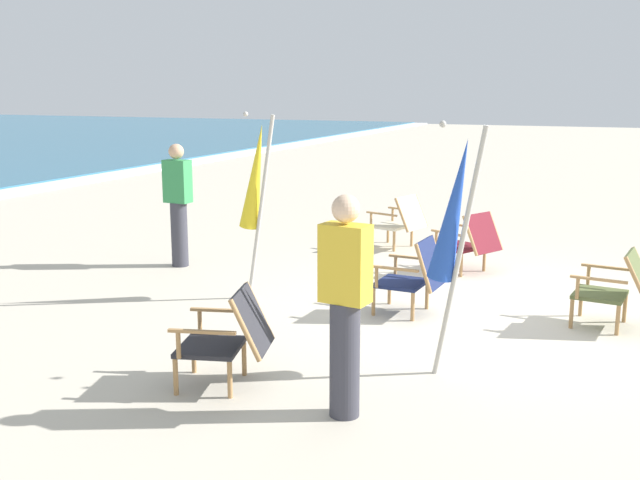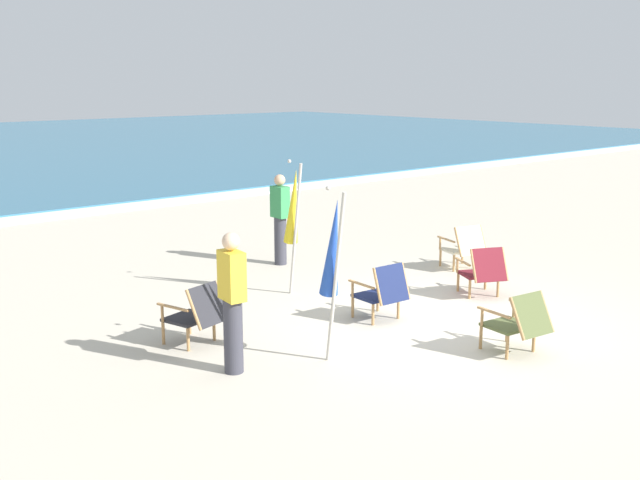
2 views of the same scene
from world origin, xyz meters
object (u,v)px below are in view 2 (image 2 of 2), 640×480
(beach_chair_mid_center, at_px, (519,321))
(person_by_waterline, at_px, (232,302))
(beach_chair_far_center, at_px, (464,246))
(person_near_chairs, at_px, (280,219))
(umbrella_furled_yellow, at_px, (294,208))
(beach_chair_back_right, at_px, (383,291))
(beach_chair_front_left, at_px, (197,312))
(beach_chair_back_left, at_px, (483,270))
(umbrella_furled_blue, at_px, (333,250))

(beach_chair_mid_center, xyz_separation_m, person_by_waterline, (-2.93, 1.77, 0.41))
(beach_chair_far_center, bearing_deg, person_near_chairs, 132.45)
(beach_chair_far_center, distance_m, umbrella_furled_yellow, 3.45)
(beach_chair_far_center, xyz_separation_m, umbrella_furled_yellow, (-3.25, 0.70, 0.95))
(beach_chair_back_right, height_order, beach_chair_front_left, beach_chair_back_right)
(beach_chair_far_center, bearing_deg, umbrella_furled_yellow, 167.91)
(beach_chair_mid_center, distance_m, beach_chair_far_center, 4.13)
(beach_chair_back_right, xyz_separation_m, person_near_chairs, (0.90, 3.48, 0.41))
(beach_chair_back_left, distance_m, person_near_chairs, 3.84)
(beach_chair_back_left, bearing_deg, beach_chair_far_center, 48.54)
(umbrella_furled_blue, xyz_separation_m, person_near_chairs, (2.48, 4.21, -0.54))
(person_by_waterline, bearing_deg, beach_chair_front_left, 81.09)
(beach_chair_far_center, relative_size, umbrella_furled_blue, 0.41)
(beach_chair_front_left, distance_m, beach_chair_back_left, 4.55)
(beach_chair_front_left, bearing_deg, person_near_chairs, 38.28)
(beach_chair_far_center, bearing_deg, beach_chair_back_left, -131.46)
(umbrella_furled_blue, distance_m, umbrella_furled_yellow, 2.88)
(beach_chair_front_left, relative_size, beach_chair_back_left, 0.92)
(person_near_chairs, bearing_deg, beach_chair_back_left, -73.55)
(beach_chair_mid_center, distance_m, umbrella_furled_yellow, 3.90)
(beach_chair_back_right, bearing_deg, beach_chair_back_left, -5.34)
(beach_chair_front_left, relative_size, umbrella_furled_blue, 0.40)
(umbrella_furled_blue, bearing_deg, umbrella_furled_yellow, 60.39)
(beach_chair_far_center, bearing_deg, beach_chair_mid_center, -132.25)
(beach_chair_mid_center, bearing_deg, beach_chair_far_center, 47.75)
(umbrella_furled_blue, distance_m, person_near_chairs, 4.92)
(person_near_chairs, height_order, person_by_waterline, same)
(beach_chair_back_right, relative_size, beach_chair_far_center, 0.95)
(umbrella_furled_yellow, distance_m, person_by_waterline, 3.20)
(beach_chair_mid_center, height_order, beach_chair_back_left, beach_chair_back_left)
(beach_chair_front_left, xyz_separation_m, beach_chair_back_left, (4.43, -1.02, -0.00))
(beach_chair_back_right, height_order, beach_chair_mid_center, beach_chair_back_right)
(beach_chair_front_left, distance_m, beach_chair_mid_center, 3.95)
(beach_chair_mid_center, height_order, beach_chair_far_center, beach_chair_far_center)
(beach_chair_back_left, xyz_separation_m, umbrella_furled_blue, (-3.56, -0.55, 0.95))
(beach_chair_back_left, height_order, person_near_chairs, person_near_chairs)
(person_near_chairs, distance_m, person_by_waterline, 5.09)
(beach_chair_back_right, relative_size, umbrella_furled_yellow, 0.39)
(person_near_chairs, bearing_deg, umbrella_furled_blue, -120.45)
(beach_chair_front_left, xyz_separation_m, umbrella_furled_blue, (0.88, -1.57, 0.95))
(person_near_chairs, bearing_deg, beach_chair_front_left, -141.72)
(umbrella_furled_blue, bearing_deg, person_near_chairs, 59.55)
(beach_chair_back_right, distance_m, beach_chair_mid_center, 2.01)
(umbrella_furled_blue, height_order, person_by_waterline, umbrella_furled_blue)
(beach_chair_far_center, distance_m, beach_chair_back_left, 1.68)
(beach_chair_mid_center, distance_m, beach_chair_back_left, 2.45)
(umbrella_furled_yellow, bearing_deg, beach_chair_front_left, -157.77)
(beach_chair_front_left, bearing_deg, umbrella_furled_yellow, 22.23)
(beach_chair_back_right, distance_m, person_near_chairs, 3.62)
(person_by_waterline, bearing_deg, beach_chair_mid_center, -31.16)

